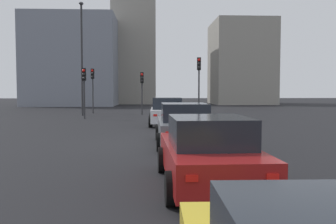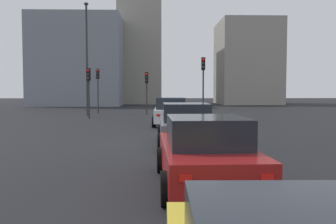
{
  "view_description": "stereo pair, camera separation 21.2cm",
  "coord_description": "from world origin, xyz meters",
  "px_view_note": "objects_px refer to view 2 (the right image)",
  "views": [
    {
      "loc": [
        -14.31,
        -0.41,
        2.09
      ],
      "look_at": [
        -3.33,
        -0.94,
        1.44
      ],
      "focal_mm": 39.9,
      "sensor_mm": 36.0,
      "label": 1
    },
    {
      "loc": [
        -14.32,
        -0.63,
        2.09
      ],
      "look_at": [
        -3.33,
        -0.94,
        1.44
      ],
      "focal_mm": 39.9,
      "sensor_mm": 36.0,
      "label": 2
    }
  ],
  "objects_px": {
    "car_red_left_third": "(205,153)",
    "traffic_light_far_left": "(203,75)",
    "street_lamp_kerbside": "(87,51)",
    "car_white_left_lead": "(170,112)",
    "traffic_light_far_right": "(98,81)",
    "traffic_light_near_right": "(147,84)",
    "car_grey_left_second": "(185,125)",
    "traffic_light_near_left": "(89,82)"
  },
  "relations": [
    {
      "from": "car_red_left_third",
      "to": "traffic_light_far_left",
      "type": "distance_m",
      "value": 18.84
    },
    {
      "from": "traffic_light_far_left",
      "to": "street_lamp_kerbside",
      "type": "height_order",
      "value": "street_lamp_kerbside"
    },
    {
      "from": "car_white_left_lead",
      "to": "street_lamp_kerbside",
      "type": "xyz_separation_m",
      "value": [
        8.39,
        6.45,
        4.44
      ]
    },
    {
      "from": "car_white_left_lead",
      "to": "car_red_left_third",
      "type": "height_order",
      "value": "car_white_left_lead"
    },
    {
      "from": "traffic_light_far_right",
      "to": "traffic_light_far_left",
      "type": "bearing_deg",
      "value": 54.39
    },
    {
      "from": "traffic_light_near_right",
      "to": "car_red_left_third",
      "type": "bearing_deg",
      "value": 3.33
    },
    {
      "from": "traffic_light_near_right",
      "to": "traffic_light_far_right",
      "type": "xyz_separation_m",
      "value": [
        2.08,
        4.4,
        0.29
      ]
    },
    {
      "from": "car_grey_left_second",
      "to": "street_lamp_kerbside",
      "type": "relative_size",
      "value": 0.52
    },
    {
      "from": "traffic_light_far_right",
      "to": "car_red_left_third",
      "type": "bearing_deg",
      "value": 17.23
    },
    {
      "from": "car_grey_left_second",
      "to": "car_red_left_third",
      "type": "distance_m",
      "value": 5.99
    },
    {
      "from": "car_white_left_lead",
      "to": "traffic_light_far_left",
      "type": "xyz_separation_m",
      "value": [
        4.47,
        -2.49,
        2.36
      ]
    },
    {
      "from": "traffic_light_near_left",
      "to": "street_lamp_kerbside",
      "type": "relative_size",
      "value": 0.4
    },
    {
      "from": "car_white_left_lead",
      "to": "street_lamp_kerbside",
      "type": "relative_size",
      "value": 0.51
    },
    {
      "from": "street_lamp_kerbside",
      "to": "traffic_light_far_left",
      "type": "bearing_deg",
      "value": -113.7
    },
    {
      "from": "traffic_light_near_right",
      "to": "traffic_light_far_right",
      "type": "distance_m",
      "value": 4.88
    },
    {
      "from": "traffic_light_near_right",
      "to": "street_lamp_kerbside",
      "type": "xyz_separation_m",
      "value": [
        -0.89,
        4.78,
        2.65
      ]
    },
    {
      "from": "car_red_left_third",
      "to": "street_lamp_kerbside",
      "type": "relative_size",
      "value": 0.5
    },
    {
      "from": "car_red_left_third",
      "to": "traffic_light_far_right",
      "type": "distance_m",
      "value": 26.32
    },
    {
      "from": "car_grey_left_second",
      "to": "traffic_light_far_right",
      "type": "xyz_separation_m",
      "value": [
        19.46,
        6.35,
        2.09
      ]
    },
    {
      "from": "traffic_light_far_left",
      "to": "car_grey_left_second",
      "type": "bearing_deg",
      "value": -1.94
    },
    {
      "from": "traffic_light_near_left",
      "to": "car_white_left_lead",
      "type": "bearing_deg",
      "value": 49.8
    },
    {
      "from": "car_red_left_third",
      "to": "traffic_light_near_right",
      "type": "relative_size",
      "value": 1.27
    },
    {
      "from": "car_red_left_third",
      "to": "traffic_light_near_right",
      "type": "bearing_deg",
      "value": 3.29
    },
    {
      "from": "traffic_light_near_left",
      "to": "traffic_light_far_right",
      "type": "relative_size",
      "value": 0.92
    },
    {
      "from": "car_grey_left_second",
      "to": "car_red_left_third",
      "type": "relative_size",
      "value": 1.04
    },
    {
      "from": "traffic_light_near_left",
      "to": "street_lamp_kerbside",
      "type": "bearing_deg",
      "value": -166.46
    },
    {
      "from": "car_white_left_lead",
      "to": "traffic_light_near_left",
      "type": "bearing_deg",
      "value": 49.43
    },
    {
      "from": "street_lamp_kerbside",
      "to": "traffic_light_far_right",
      "type": "bearing_deg",
      "value": -7.27
    },
    {
      "from": "car_white_left_lead",
      "to": "traffic_light_far_right",
      "type": "distance_m",
      "value": 13.05
    },
    {
      "from": "traffic_light_far_right",
      "to": "traffic_light_near_left",
      "type": "bearing_deg",
      "value": 6.38
    },
    {
      "from": "traffic_light_far_right",
      "to": "traffic_light_near_right",
      "type": "bearing_deg",
      "value": 67.97
    },
    {
      "from": "car_red_left_third",
      "to": "traffic_light_far_left",
      "type": "bearing_deg",
      "value": -8.27
    },
    {
      "from": "car_white_left_lead",
      "to": "traffic_light_far_right",
      "type": "relative_size",
      "value": 1.17
    },
    {
      "from": "car_grey_left_second",
      "to": "traffic_light_far_left",
      "type": "height_order",
      "value": "traffic_light_far_left"
    },
    {
      "from": "traffic_light_near_left",
      "to": "traffic_light_far_left",
      "type": "bearing_deg",
      "value": 87.14
    },
    {
      "from": "traffic_light_near_right",
      "to": "street_lamp_kerbside",
      "type": "relative_size",
      "value": 0.39
    },
    {
      "from": "car_white_left_lead",
      "to": "traffic_light_far_left",
      "type": "bearing_deg",
      "value": -28.26
    },
    {
      "from": "traffic_light_far_right",
      "to": "street_lamp_kerbside",
      "type": "relative_size",
      "value": 0.44
    },
    {
      "from": "traffic_light_near_left",
      "to": "street_lamp_kerbside",
      "type": "xyz_separation_m",
      "value": [
        3.33,
        0.72,
        2.59
      ]
    },
    {
      "from": "car_white_left_lead",
      "to": "traffic_light_near_left",
      "type": "relative_size",
      "value": 1.28
    },
    {
      "from": "car_grey_left_second",
      "to": "car_white_left_lead",
      "type": "bearing_deg",
      "value": 2.25
    },
    {
      "from": "traffic_light_far_left",
      "to": "street_lamp_kerbside",
      "type": "xyz_separation_m",
      "value": [
        3.92,
        8.94,
        2.08
      ]
    }
  ]
}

